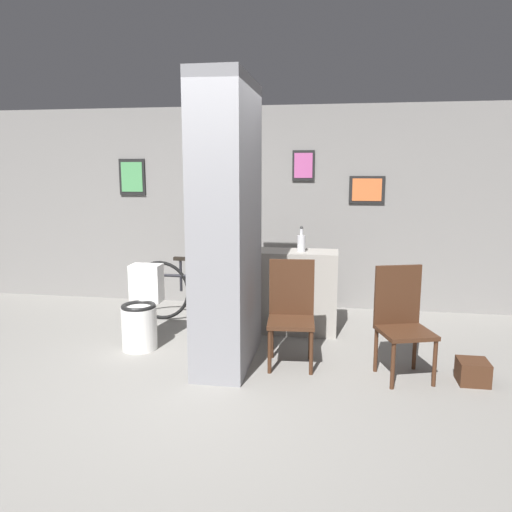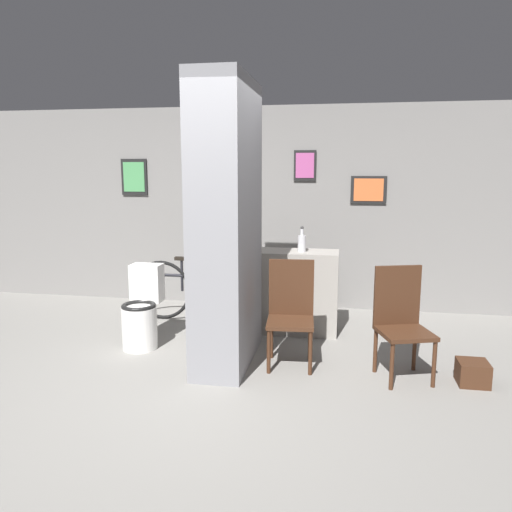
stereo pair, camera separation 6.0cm
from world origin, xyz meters
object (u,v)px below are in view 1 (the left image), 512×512
Objects in this scene: chair_near_pillar at (291,310)px; chair_by_doorway at (402,319)px; toilet at (141,313)px; bicycle at (202,291)px; bottle_tall at (301,242)px.

chair_by_doorway is at bearing -11.94° from chair_near_pillar.
chair_near_pillar is 0.99m from chair_by_doorway.
bicycle is at bearing 67.42° from toilet.
bottle_tall reaches higher than chair_near_pillar.
bicycle is 6.24× the size of bottle_tall.
toilet is 1.85m from bottle_tall.
chair_near_pillar is 1.62m from bicycle.
chair_by_doorway is at bearing -47.23° from bottle_tall.
chair_near_pillar is at bearing -43.91° from bicycle.
bicycle is 1.36m from bottle_tall.
chair_near_pillar is (1.55, -0.19, 0.16)m from toilet.
bicycle is at bearing 169.78° from bottle_tall.
bottle_tall is at bearing 84.36° from chair_near_pillar.
toilet is 2.95× the size of bottle_tall.
chair_by_doorway is (0.98, -0.13, 0.00)m from chair_near_pillar.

